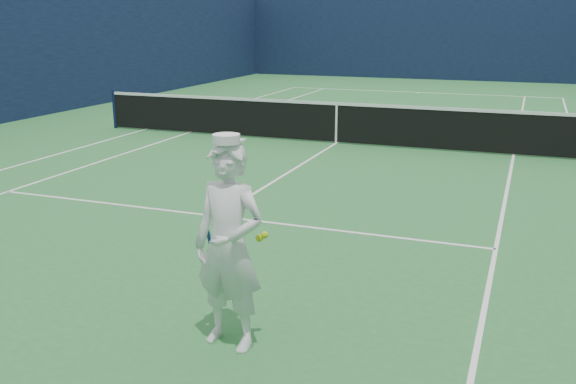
% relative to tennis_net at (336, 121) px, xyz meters
% --- Properties ---
extents(ground, '(80.00, 80.00, 0.00)m').
position_rel_tennis_net_xyz_m(ground, '(0.00, 0.00, -0.55)').
color(ground, '#2B7135').
rests_on(ground, ground).
extents(court_markings, '(11.03, 23.83, 0.01)m').
position_rel_tennis_net_xyz_m(court_markings, '(0.00, 0.00, -0.55)').
color(court_markings, white).
rests_on(court_markings, ground).
extents(windscreen_fence, '(20.12, 36.12, 4.00)m').
position_rel_tennis_net_xyz_m(windscreen_fence, '(0.00, 0.00, 1.45)').
color(windscreen_fence, '#0E1936').
rests_on(windscreen_fence, ground).
extents(tennis_net, '(12.88, 0.09, 1.07)m').
position_rel_tennis_net_xyz_m(tennis_net, '(0.00, 0.00, 0.00)').
color(tennis_net, '#141E4C').
rests_on(tennis_net, ground).
extents(tennis_player, '(0.78, 0.58, 1.99)m').
position_rel_tennis_net_xyz_m(tennis_player, '(1.94, -9.93, 0.42)').
color(tennis_player, white).
rests_on(tennis_player, ground).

